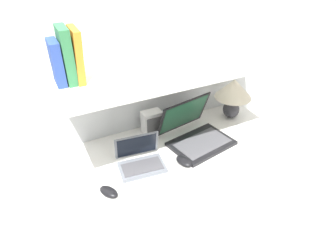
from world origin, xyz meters
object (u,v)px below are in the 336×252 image
(router_box, at_px, (152,122))
(table_lamp, at_px, (233,92))
(laptop_large, at_px, (196,134))
(book_orange, at_px, (76,55))
(laptop_small, at_px, (140,160))
(book_green, at_px, (66,55))
(second_mouse, at_px, (109,192))
(book_blue, at_px, (56,63))
(computer_mouse, at_px, (184,161))

(router_box, bearing_deg, table_lamp, -7.96)
(laptop_large, bearing_deg, book_orange, 174.16)
(laptop_small, height_order, book_green, book_green)
(book_orange, bearing_deg, book_green, 180.00)
(laptop_large, relative_size, second_mouse, 3.37)
(second_mouse, xyz_separation_m, book_blue, (-0.09, 0.26, 0.59))
(laptop_small, relative_size, book_orange, 1.12)
(laptop_small, bearing_deg, laptop_large, 9.22)
(computer_mouse, bearing_deg, router_box, 94.51)
(router_box, relative_size, book_blue, 0.75)
(router_box, relative_size, book_green, 0.60)
(laptop_large, height_order, router_box, laptop_large)
(table_lamp, height_order, laptop_large, table_lamp)
(second_mouse, xyz_separation_m, book_orange, (0.00, 0.26, 0.62))
(router_box, bearing_deg, laptop_large, -46.81)
(laptop_large, bearing_deg, computer_mouse, -136.80)
(router_box, bearing_deg, computer_mouse, -85.49)
(table_lamp, bearing_deg, laptop_small, -165.47)
(laptop_small, height_order, book_blue, book_blue)
(table_lamp, bearing_deg, book_orange, -175.94)
(second_mouse, xyz_separation_m, book_green, (-0.04, 0.26, 0.62))
(router_box, xyz_separation_m, book_blue, (-0.51, -0.15, 0.54))
(laptop_large, relative_size, book_orange, 1.75)
(computer_mouse, distance_m, book_green, 0.82)
(table_lamp, bearing_deg, second_mouse, -161.52)
(book_green, relative_size, book_orange, 1.04)
(laptop_large, height_order, book_blue, book_blue)
(laptop_small, distance_m, book_green, 0.67)
(router_box, height_order, book_orange, book_orange)
(table_lamp, relative_size, book_green, 1.14)
(book_blue, bearing_deg, laptop_small, -22.14)
(table_lamp, xyz_separation_m, book_green, (-1.02, -0.07, 0.44))
(table_lamp, relative_size, router_box, 1.92)
(computer_mouse, distance_m, book_orange, 0.79)
(table_lamp, distance_m, laptop_small, 0.80)
(book_green, bearing_deg, computer_mouse, -24.47)
(laptop_small, distance_m, book_blue, 0.67)
(table_lamp, height_order, second_mouse, table_lamp)
(computer_mouse, xyz_separation_m, router_box, (-0.03, 0.37, 0.06))
(laptop_large, height_order, second_mouse, laptop_large)
(laptop_small, bearing_deg, book_green, 154.39)
(table_lamp, relative_size, book_blue, 1.44)
(second_mouse, bearing_deg, book_orange, 89.87)
(computer_mouse, bearing_deg, laptop_small, 156.90)
(laptop_large, height_order, book_orange, book_orange)
(laptop_large, xyz_separation_m, router_box, (-0.20, 0.21, 0.02))
(book_green, bearing_deg, book_blue, 180.00)
(table_lamp, bearing_deg, laptop_large, -160.03)
(computer_mouse, relative_size, book_green, 0.50)
(router_box, distance_m, book_orange, 0.71)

